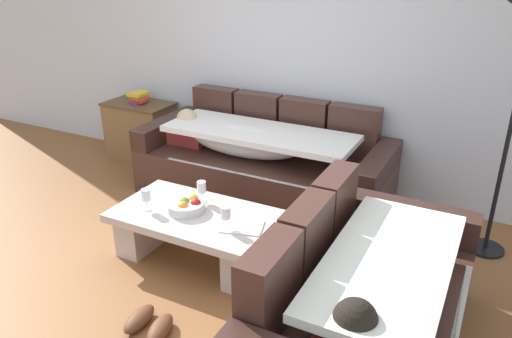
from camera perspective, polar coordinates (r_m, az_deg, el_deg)
The scene contains 14 objects.
ground_plane at distance 3.57m, azimuth -12.27°, elevation -13.28°, with size 14.00×14.00×0.00m, color brown.
back_wall at distance 4.76m, azimuth 3.12°, elevation 14.35°, with size 9.00×0.10×2.70m, color silver.
couch_along_wall at distance 4.57m, azimuth 0.52°, elevation 0.66°, with size 2.27×0.92×0.88m.
couch_near_window at distance 2.86m, azimuth 12.40°, elevation -15.37°, with size 0.92×1.74×0.88m.
coffee_table at distance 3.70m, azimuth -6.80°, elevation -6.94°, with size 1.20×0.68×0.38m.
fruit_bowl at distance 3.65m, azimuth -7.95°, elevation -4.15°, with size 0.28×0.28×0.10m.
wine_glass_near_left at distance 3.68m, azimuth -12.47°, elevation -3.00°, with size 0.07×0.07×0.17m.
wine_glass_near_right at distance 3.36m, azimuth -3.49°, elevation -5.14°, with size 0.07×0.07×0.17m.
wine_glass_far_back at distance 3.74m, azimuth -6.26°, elevation -2.15°, with size 0.07×0.07×0.17m.
open_magazine at distance 3.43m, azimuth -1.60°, elevation -6.61°, with size 0.28×0.21×0.01m, color white.
side_cabinet at distance 5.58m, azimuth -13.02°, elevation 4.23°, with size 0.72×0.44×0.64m.
book_stack_on_cabinet at distance 5.46m, azimuth -13.26°, elevation 8.00°, with size 0.18×0.21×0.11m.
floor_lamp at distance 3.81m, azimuth 26.66°, elevation 5.97°, with size 0.33×0.31×1.95m.
pair_of_shoes at distance 3.21m, azimuth -12.10°, elevation -16.96°, with size 0.33×0.30×0.09m.
Camera 1 is at (1.93, -2.13, 2.10)m, focal length 34.92 mm.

